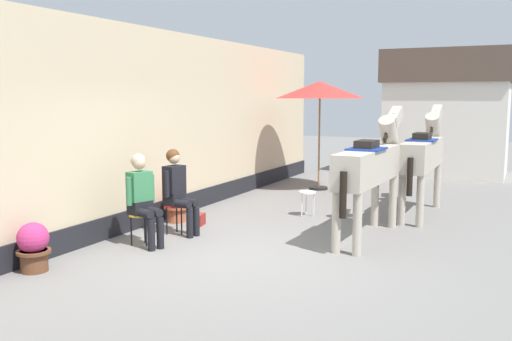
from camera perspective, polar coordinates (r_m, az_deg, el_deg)
name	(u,v)px	position (r m, az deg, el deg)	size (l,w,h in m)	color
ground_plane	(317,216)	(10.64, 6.20, -4.58)	(40.00, 40.00, 0.00)	slate
pub_facade_wall	(156,135)	(10.28, -10.11, 3.58)	(0.34, 14.00, 3.40)	#CCB793
distant_cottage	(447,111)	(16.90, 18.88, 5.70)	(3.40, 2.60, 3.50)	silver
seated_visitor_near	(142,195)	(8.50, -11.49, -2.44)	(0.61, 0.48, 1.39)	gold
seated_visitor_far	(177,187)	(9.12, -7.99, -1.69)	(0.61, 0.49, 1.39)	red
saddled_horse_near	(371,165)	(8.96, 11.57, 0.54)	(0.53, 3.00, 2.06)	#B2A899
saddled_horse_far	(423,154)	(10.98, 16.66, 1.64)	(0.50, 3.00, 2.06)	#B2A899
flower_planter_near	(33,246)	(7.76, -21.69, -7.15)	(0.43, 0.43, 0.64)	brown
flower_planter_far	(176,203)	(10.10, -8.15, -3.33)	(0.43, 0.43, 0.64)	#A85638
cafe_parasol	(320,91)	(13.43, 6.52, 8.08)	(2.10, 2.10, 2.58)	black
spare_stool_white	(307,195)	(10.54, 5.24, -2.47)	(0.32, 0.32, 0.46)	white
satchel_bag	(200,220)	(9.83, -5.72, -5.00)	(0.28, 0.12, 0.20)	maroon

